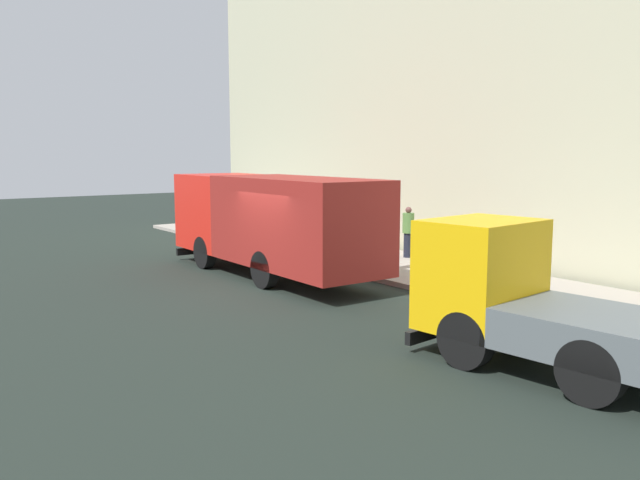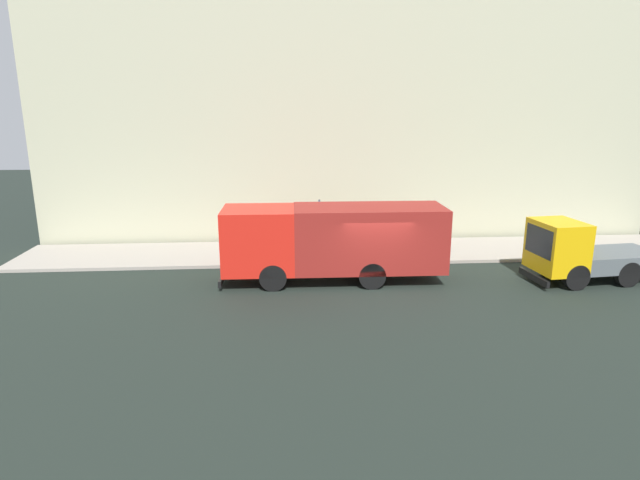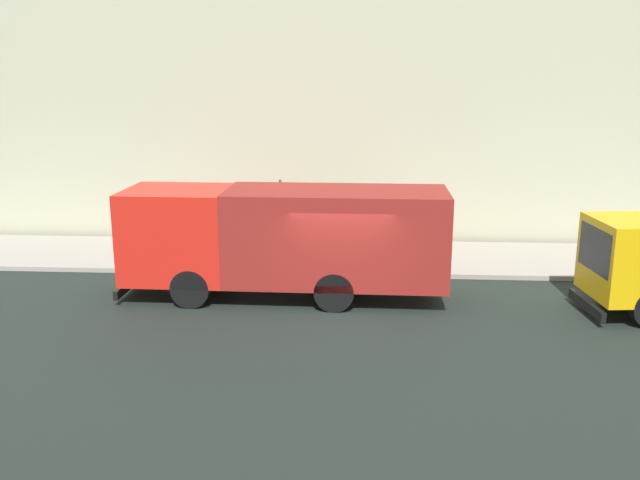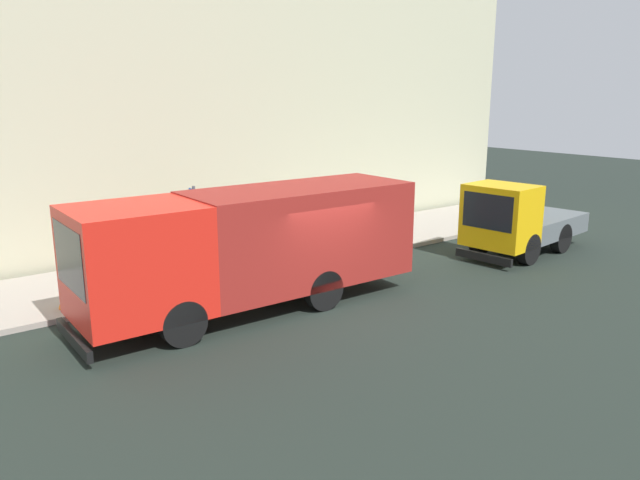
% 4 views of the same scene
% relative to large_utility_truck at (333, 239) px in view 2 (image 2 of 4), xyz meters
% --- Properties ---
extents(ground, '(80.00, 80.00, 0.00)m').
position_rel_large_utility_truck_xyz_m(ground, '(-1.15, -1.50, -1.65)').
color(ground, black).
extents(sidewalk, '(3.94, 30.00, 0.14)m').
position_rel_large_utility_truck_xyz_m(sidewalk, '(3.82, -1.50, -1.58)').
color(sidewalk, '#A69D91').
rests_on(sidewalk, ground).
extents(building_facade, '(0.50, 30.00, 12.03)m').
position_rel_large_utility_truck_xyz_m(building_facade, '(6.29, -1.50, 4.37)').
color(building_facade, '#BDBC9A').
rests_on(building_facade, ground).
extents(large_utility_truck, '(2.43, 8.43, 2.87)m').
position_rel_large_utility_truck_xyz_m(large_utility_truck, '(0.00, 0.00, 0.00)').
color(large_utility_truck, red).
rests_on(large_utility_truck, ground).
extents(small_flatbed_truck, '(2.46, 5.12, 2.38)m').
position_rel_large_utility_truck_xyz_m(small_flatbed_truck, '(-0.76, -9.33, -0.55)').
color(small_flatbed_truck, '#EEB10C').
rests_on(small_flatbed_truck, ground).
extents(pedestrian_walking, '(0.36, 0.36, 1.71)m').
position_rel_large_utility_truck_xyz_m(pedestrian_walking, '(3.23, 0.11, -0.61)').
color(pedestrian_walking, black).
rests_on(pedestrian_walking, sidewalk).
extents(pedestrian_standing, '(0.49, 0.49, 1.64)m').
position_rel_large_utility_truck_xyz_m(pedestrian_standing, '(2.72, -1.84, -0.65)').
color(pedestrian_standing, brown).
rests_on(pedestrian_standing, sidewalk).
extents(pedestrian_third, '(0.39, 0.39, 1.65)m').
position_rel_large_utility_truck_xyz_m(pedestrian_third, '(4.96, -0.48, -0.65)').
color(pedestrian_third, '#1A1F2D').
rests_on(pedestrian_third, sidewalk).
extents(traffic_cone_orange, '(0.45, 0.45, 0.64)m').
position_rel_large_utility_truck_xyz_m(traffic_cone_orange, '(2.45, 3.63, -1.19)').
color(traffic_cone_orange, orange).
rests_on(traffic_cone_orange, sidewalk).
extents(street_sign_post, '(0.44, 0.08, 2.63)m').
position_rel_large_utility_truck_xyz_m(street_sign_post, '(2.24, 0.37, 0.04)').
color(street_sign_post, '#4C5156').
rests_on(street_sign_post, sidewalk).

